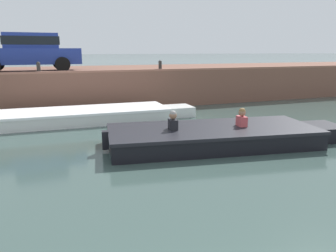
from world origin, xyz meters
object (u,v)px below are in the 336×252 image
(motorboat_passing, at_px, (222,136))
(car_left_inner_blue, at_px, (29,51))
(mooring_bollard_east, at_px, (160,65))
(boat_moored_central_white, at_px, (93,115))
(mooring_bollard_mid, at_px, (39,67))

(motorboat_passing, bearing_deg, car_left_inner_blue, 121.73)
(car_left_inner_blue, distance_m, mooring_bollard_east, 5.46)
(boat_moored_central_white, relative_size, car_left_inner_blue, 1.66)
(motorboat_passing, distance_m, car_left_inner_blue, 9.32)
(motorboat_passing, bearing_deg, mooring_bollard_east, 85.89)
(car_left_inner_blue, height_order, mooring_bollard_mid, car_left_inner_blue)
(boat_moored_central_white, xyz_separation_m, mooring_bollard_mid, (-1.66, 2.06, 1.59))
(motorboat_passing, distance_m, mooring_bollard_mid, 7.79)
(mooring_bollard_mid, bearing_deg, car_left_inner_blue, 102.18)
(mooring_bollard_mid, bearing_deg, mooring_bollard_east, 0.00)
(motorboat_passing, xyz_separation_m, mooring_bollard_east, (0.45, 6.20, 1.57))
(motorboat_passing, height_order, mooring_bollard_mid, mooring_bollard_mid)
(boat_moored_central_white, distance_m, mooring_bollard_mid, 3.09)
(car_left_inner_blue, relative_size, mooring_bollard_mid, 9.35)
(motorboat_passing, distance_m, mooring_bollard_east, 6.42)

